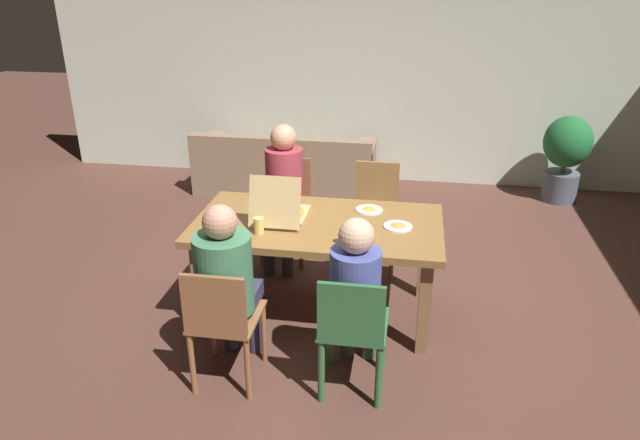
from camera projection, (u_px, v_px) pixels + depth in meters
ground_plane at (318, 311)px, 4.56m from camera, size 20.00×20.00×0.00m
back_wall at (362, 74)px, 6.99m from camera, size 7.76×0.12×2.62m
dining_table at (318, 233)px, 4.28m from camera, size 1.83×0.99×0.78m
chair_0 at (353, 330)px, 3.50m from camera, size 0.41×0.44×0.86m
person_0 at (356, 287)px, 3.54m from camera, size 0.31×0.51×1.18m
chair_1 at (222, 320)px, 3.56m from camera, size 0.41×0.45×0.87m
person_1 at (227, 277)px, 3.59m from camera, size 0.36×0.53×1.23m
chair_2 at (287, 205)px, 5.26m from camera, size 0.42×0.43×0.92m
person_2 at (283, 185)px, 5.04m from camera, size 0.33×0.53×1.28m
chair_3 at (375, 210)px, 5.12m from camera, size 0.40×0.45×0.93m
pizza_box_0 at (281, 211)px, 4.29m from camera, size 0.37×0.48×0.38m
plate_0 at (398, 226)px, 4.15m from camera, size 0.21×0.21×0.03m
plate_1 at (369, 209)px, 4.44m from camera, size 0.21×0.21×0.03m
drinking_glass_0 at (259, 226)px, 4.03m from camera, size 0.07×0.07×0.12m
drinking_glass_1 at (347, 236)px, 3.86m from camera, size 0.07×0.07×0.14m
couch at (285, 169)px, 6.92m from camera, size 2.11×0.82×0.74m
potted_plant at (566, 153)px, 6.50m from camera, size 0.53×0.53×0.99m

